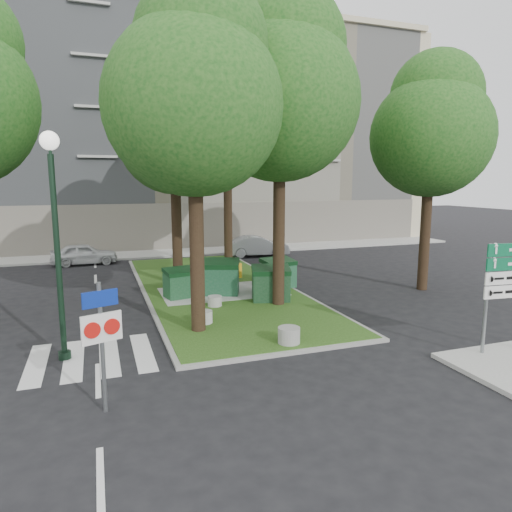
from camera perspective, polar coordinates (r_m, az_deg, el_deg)
name	(u,v)px	position (r m, az deg, el deg)	size (l,w,h in m)	color
ground	(273,356)	(12.69, 2.10, -12.39)	(120.00, 120.00, 0.00)	black
median_island	(216,288)	(20.11, -4.96, -3.99)	(6.00, 16.00, 0.12)	#234714
median_kerb	(216,288)	(20.11, -4.96, -4.02)	(6.30, 16.30, 0.10)	gray
building_sidewalk	(168,253)	(30.13, -10.91, 0.37)	(42.00, 3.00, 0.12)	#999993
zebra_crossing	(126,354)	(13.33, -15.92, -11.64)	(5.00, 3.00, 0.01)	silver
apartment_building	(150,137)	(37.35, -13.09, 14.23)	(41.00, 12.00, 16.00)	#C0B490
tree_median_near_left	(196,89)	(14.07, -7.51, 20.01)	(5.20, 5.20, 10.53)	black
tree_median_near_right	(282,86)	(17.11, 3.24, 20.43)	(5.60, 5.60, 11.46)	black
tree_median_mid	(176,127)	(20.43, -10.01, 15.65)	(4.80, 4.80, 9.99)	black
tree_median_far	(228,108)	(24.22, -3.48, 17.97)	(5.80, 5.80, 11.93)	black
tree_street_right	(432,125)	(21.03, 21.19, 15.00)	(5.00, 5.00, 10.06)	black
dumpster_a	(181,283)	(18.36, -9.34, -3.36)	(1.44, 1.14, 1.19)	#0F3A1C
dumpster_b	(220,277)	(18.68, -4.51, -2.67)	(1.83, 1.56, 1.44)	#123F25
dumpster_c	(271,284)	(17.69, 1.86, -3.47)	(1.67, 1.37, 1.36)	black
dumpster_d	(278,273)	(19.79, 2.78, -2.17)	(1.56, 1.24, 1.29)	#16482A
bollard_left	(204,317)	(15.10, -6.54, -7.56)	(0.56, 0.56, 0.40)	#A7A8A2
bollard_right	(289,335)	(13.25, 4.14, -9.84)	(0.64, 0.64, 0.46)	gray
bollard_mid	(215,301)	(17.03, -5.18, -5.62)	(0.52, 0.52, 0.37)	#999A95
litter_bin	(238,270)	(21.87, -2.27, -1.81)	(0.38, 0.38, 0.67)	gold
street_lamp	(55,220)	(12.69, -23.82, 4.15)	(0.47, 0.47, 5.92)	black
traffic_sign_pole	(101,330)	(9.76, -18.78, -8.75)	(0.79, 0.31, 2.74)	slate
directional_sign	(508,280)	(13.89, 28.98, -2.65)	(1.48, 0.23, 2.97)	slate
car_white	(84,254)	(27.57, -20.70, 0.24)	(1.44, 3.57, 1.22)	silver
car_silver	(257,246)	(28.64, 0.17, 1.26)	(1.37, 3.93, 1.30)	#9EA2A5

